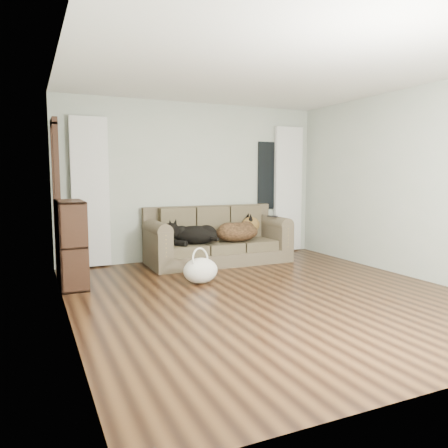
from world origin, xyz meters
name	(u,v)px	position (x,y,z in m)	size (l,w,h in m)	color
floor	(269,294)	(0.00, 0.00, 0.00)	(5.00, 5.00, 0.00)	black
ceiling	(271,69)	(0.00, 0.00, 2.60)	(5.00, 5.00, 0.00)	white
wall_back	(194,182)	(0.00, 2.50, 1.30)	(4.50, 0.04, 2.60)	#B2B8AD
wall_left	(64,187)	(-2.25, 0.00, 1.30)	(0.04, 5.00, 2.60)	#B2B8AD
wall_right	(412,183)	(2.25, 0.00, 1.30)	(0.04, 5.00, 2.60)	#B2B8AD
curtain_left	(90,192)	(-1.70, 2.42, 1.15)	(0.55, 0.08, 2.25)	white
curtain_right	(288,189)	(1.80, 2.42, 1.15)	(0.55, 0.08, 2.25)	white
window_pane	(270,176)	(1.45, 2.47, 1.40)	(0.50, 0.03, 1.20)	black
door_casing	(57,201)	(-2.20, 2.05, 1.05)	(0.07, 0.60, 2.10)	black
sofa	(218,235)	(0.21, 1.97, 0.45)	(2.26, 0.98, 0.93)	brown
dog_black_lab	(193,235)	(-0.26, 1.90, 0.48)	(0.69, 0.48, 0.29)	black
dog_shepherd	(239,232)	(0.52, 1.87, 0.49)	(0.77, 0.54, 0.34)	black
tv_remote	(272,216)	(1.13, 1.84, 0.73)	(0.05, 0.18, 0.02)	black
tote_bag	(200,271)	(-0.55, 0.82, 0.16)	(0.46, 0.36, 0.34)	silver
bookshelf	(71,247)	(-2.09, 1.40, 0.50)	(0.33, 0.87, 1.09)	black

